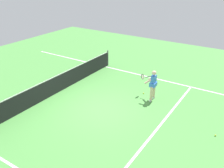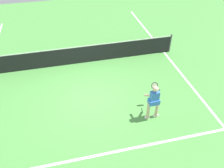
{
  "view_description": "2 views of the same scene",
  "coord_description": "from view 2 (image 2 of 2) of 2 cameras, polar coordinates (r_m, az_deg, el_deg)",
  "views": [
    {
      "loc": [
        -8.11,
        -5.94,
        6.01
      ],
      "look_at": [
        0.86,
        -0.18,
        0.97
      ],
      "focal_mm": 39.62,
      "sensor_mm": 36.0,
      "label": 1
    },
    {
      "loc": [
        -0.9,
        -7.69,
        6.8
      ],
      "look_at": [
        0.82,
        -0.6,
        1.03
      ],
      "focal_mm": 38.0,
      "sensor_mm": 36.0,
      "label": 2
    }
  ],
  "objects": [
    {
      "name": "sideline_right_marking",
      "position": [
        11.65,
        17.73,
        0.56
      ],
      "size": [
        0.1,
        17.78,
        0.01
      ],
      "primitive_type": "cube",
      "color": "white",
      "rests_on": "ground"
    },
    {
      "name": "tennis_ball_near",
      "position": [
        10.01,
        9.9,
        -4.9
      ],
      "size": [
        0.07,
        0.07,
        0.07
      ],
      "primitive_type": "sphere",
      "color": "#D1E533",
      "rests_on": "ground"
    },
    {
      "name": "tennis_player",
      "position": [
        8.97,
        10.01,
        -3.97
      ],
      "size": [
        0.76,
        0.95,
        1.55
      ],
      "color": "beige",
      "rests_on": "ground"
    },
    {
      "name": "service_line_marking",
      "position": [
        8.32,
        -1.72,
        -16.45
      ],
      "size": [
        9.24,
        0.1,
        0.01
      ],
      "primitive_type": "cube",
      "color": "white",
      "rests_on": "ground"
    },
    {
      "name": "ground_plane",
      "position": [
        10.31,
        -5.25,
        -3.15
      ],
      "size": [
        25.71,
        25.71,
        0.0
      ],
      "primitive_type": "plane",
      "color": "#4C9342"
    },
    {
      "name": "court_net",
      "position": [
        12.25,
        -7.53,
        7.0
      ],
      "size": [
        9.92,
        0.08,
        1.05
      ],
      "color": "#4C4C51",
      "rests_on": "ground"
    }
  ]
}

